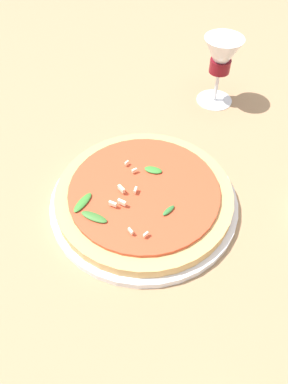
{
  "coord_description": "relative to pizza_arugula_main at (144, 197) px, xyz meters",
  "views": [
    {
      "loc": [
        0.01,
        -0.38,
        0.48
      ],
      "look_at": [
        -0.01,
        0.01,
        0.03
      ],
      "focal_mm": 35.0,
      "sensor_mm": 36.0,
      "label": 1
    }
  ],
  "objects": [
    {
      "name": "wine_glass",
      "position": [
        0.13,
        0.29,
        0.08
      ],
      "size": [
        0.08,
        0.08,
        0.14
      ],
      "color": "white",
      "rests_on": "ground_plane"
    },
    {
      "name": "pizza_arugula_main",
      "position": [
        0.0,
        0.0,
        0.0
      ],
      "size": [
        0.3,
        0.3,
        0.05
      ],
      "color": "white",
      "rests_on": "ground_plane"
    },
    {
      "name": "ground_plane",
      "position": [
        0.01,
        -0.01,
        -0.02
      ],
      "size": [
        6.0,
        6.0,
        0.0
      ],
      "primitive_type": "plane",
      "color": "#9E7A56"
    }
  ]
}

